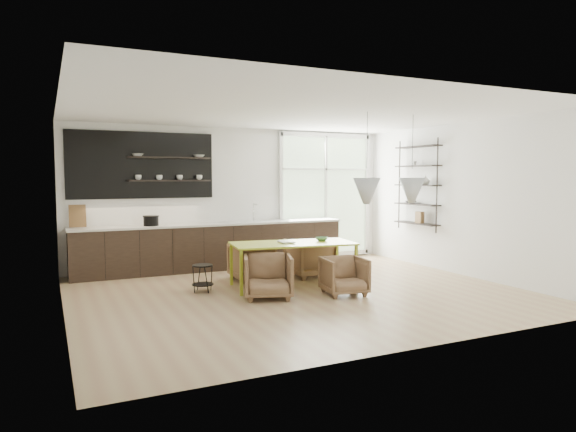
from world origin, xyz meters
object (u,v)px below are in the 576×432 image
at_px(armchair_back_right, 310,257).
at_px(wire_stool, 203,274).
at_px(armchair_front_left, 268,276).
at_px(armchair_back_left, 251,262).
at_px(dining_table, 293,246).
at_px(armchair_front_right, 344,276).

height_order(armchair_back_right, wire_stool, armchair_back_right).
bearing_deg(armchair_front_left, armchair_back_left, 97.93).
bearing_deg(armchair_back_left, dining_table, 118.04).
height_order(armchair_back_right, armchair_front_left, armchair_back_right).
bearing_deg(armchair_back_left, armchair_front_right, 118.06).
relative_size(armchair_back_right, armchair_front_left, 1.06).
bearing_deg(armchair_front_right, armchair_back_right, 91.52).
bearing_deg(armchair_front_right, armchair_front_left, 174.12).
height_order(armchair_front_right, wire_stool, armchair_front_right).
distance_m(dining_table, wire_stool, 1.59).
distance_m(armchair_back_left, armchair_front_right, 1.97).
bearing_deg(wire_stool, armchair_back_right, 10.36).
relative_size(armchair_back_left, armchair_front_right, 1.11).
relative_size(dining_table, armchair_back_right, 2.75).
distance_m(armchair_front_left, wire_stool, 1.16).
bearing_deg(wire_stool, dining_table, -9.49).
height_order(armchair_front_left, armchair_front_right, armchair_front_left).
bearing_deg(armchair_front_right, wire_stool, 158.51).
height_order(armchair_back_right, armchair_front_right, armchair_back_right).
bearing_deg(armchair_front_left, wire_stool, 152.33).
height_order(armchair_back_left, armchair_front_right, armchair_back_left).
bearing_deg(armchair_back_right, armchair_front_right, 82.45).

